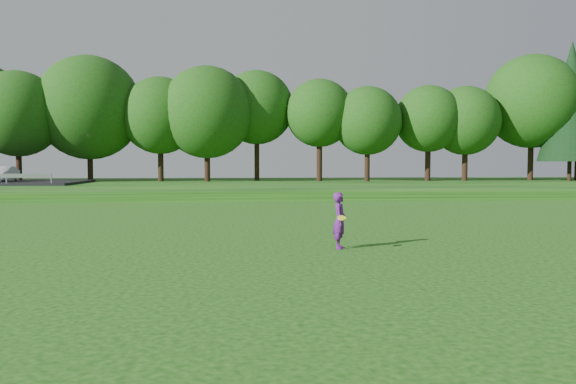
{
  "coord_description": "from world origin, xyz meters",
  "views": [
    {
      "loc": [
        0.36,
        -13.42,
        2.28
      ],
      "look_at": [
        2.1,
        5.15,
        1.3
      ],
      "focal_mm": 35.0,
      "sensor_mm": 36.0,
      "label": 1
    }
  ],
  "objects": [
    {
      "name": "berm",
      "position": [
        0.0,
        34.0,
        0.3
      ],
      "size": [
        130.0,
        30.0,
        0.6
      ],
      "primitive_type": "cube",
      "color": "#10410C",
      "rests_on": "ground"
    },
    {
      "name": "woman",
      "position": [
        3.1,
        1.15,
        0.75
      ],
      "size": [
        0.48,
        0.92,
        1.49
      ],
      "color": "#5F1A79",
      "rests_on": "ground"
    },
    {
      "name": "treeline",
      "position": [
        0.0,
        38.0,
        8.1
      ],
      "size": [
        104.0,
        7.0,
        15.0
      ],
      "primitive_type": null,
      "color": "#1B4810",
      "rests_on": "berm"
    },
    {
      "name": "ground",
      "position": [
        0.0,
        0.0,
        0.0
      ],
      "size": [
        140.0,
        140.0,
        0.0
      ],
      "primitive_type": "plane",
      "color": "#10410C",
      "rests_on": "ground"
    },
    {
      "name": "walking_path",
      "position": [
        0.0,
        20.0,
        0.02
      ],
      "size": [
        130.0,
        1.6,
        0.04
      ],
      "primitive_type": "cube",
      "color": "gray",
      "rests_on": "ground"
    }
  ]
}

